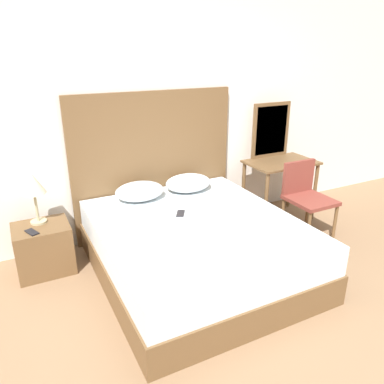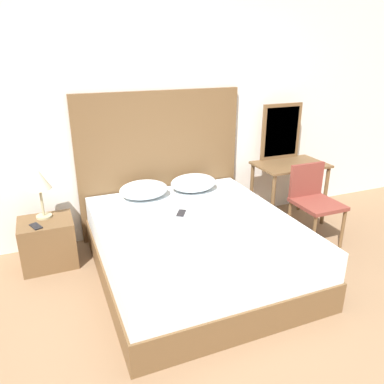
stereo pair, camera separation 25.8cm
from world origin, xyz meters
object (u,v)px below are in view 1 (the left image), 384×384
Objects in this scene: bed at (197,247)px; phone_on_nightstand at (32,232)px; phone_on_bed at (181,213)px; table_lamp at (33,185)px; nightstand at (44,248)px; vanity_desk at (280,172)px; chair at (306,194)px.

phone_on_nightstand is (-1.35, 0.59, 0.21)m from bed.
table_lamp reaches higher than phone_on_bed.
table_lamp is at bearing 90.56° from nightstand.
nightstand is (-1.21, 0.48, -0.31)m from phone_on_bed.
phone_on_nightstand is at bearing -126.96° from nightstand.
bed is at bearing -156.79° from vanity_desk.
phone_on_bed is 1.37m from table_lamp.
phone_on_nightstand is (-0.08, -0.11, 0.24)m from nightstand.
vanity_desk is (1.53, 0.42, 0.06)m from phone_on_bed.
table_lamp is 2.80m from chair.
vanity_desk is 0.50m from chair.
table_lamp is at bearing 67.52° from phone_on_nightstand.
vanity_desk is 0.97× the size of chair.
chair is at bearing -13.32° from table_lamp.
bed is at bearing -174.49° from chair.
bed is 1.45m from chair.
phone_on_nightstand is at bearing -112.48° from table_lamp.
chair is (-0.04, -0.49, -0.10)m from vanity_desk.
bed is 2.42× the size of vanity_desk.
phone_on_nightstand is at bearing -179.13° from vanity_desk.
bed reaches higher than nightstand.
phone_on_nightstand is (-1.29, 0.37, -0.07)m from phone_on_bed.
phone_on_bed is 1.49m from chair.
chair reaches higher than nightstand.
table_lamp is at bearing 176.91° from vanity_desk.
vanity_desk reaches higher than phone_on_nightstand.
phone_on_bed is at bearing -16.18° from phone_on_nightstand.
table_lamp reaches higher than vanity_desk.
bed is 12.03× the size of phone_on_bed.
nightstand is 0.27m from phone_on_nightstand.
table_lamp is at bearing 148.62° from bed.
chair is at bearing 5.51° from bed.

